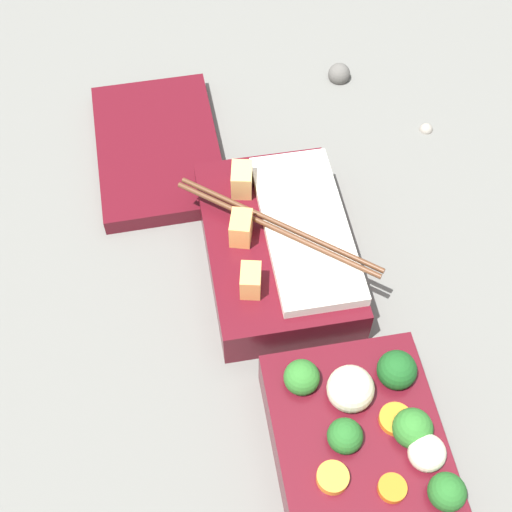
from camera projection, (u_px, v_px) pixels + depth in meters
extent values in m
plane|color=slate|center=(328.00, 355.00, 0.67)|extent=(3.00, 3.00, 0.00)
cube|color=#510F19|center=(366.00, 469.00, 0.58)|extent=(0.21, 0.14, 0.05)
sphere|color=#2D7028|center=(412.00, 428.00, 0.57)|extent=(0.03, 0.03, 0.03)
sphere|color=#19511E|center=(397.00, 370.00, 0.60)|extent=(0.03, 0.03, 0.03)
sphere|color=#236023|center=(345.00, 436.00, 0.57)|extent=(0.03, 0.03, 0.03)
sphere|color=#2D7028|center=(302.00, 377.00, 0.60)|extent=(0.03, 0.03, 0.03)
sphere|color=#236023|center=(447.00, 492.00, 0.54)|extent=(0.03, 0.03, 0.03)
cylinder|color=orange|center=(396.00, 419.00, 0.58)|extent=(0.03, 0.03, 0.01)
cylinder|color=orange|center=(392.00, 488.00, 0.55)|extent=(0.03, 0.03, 0.01)
cylinder|color=orange|center=(333.00, 478.00, 0.55)|extent=(0.03, 0.03, 0.01)
sphere|color=beige|center=(427.00, 453.00, 0.56)|extent=(0.03, 0.03, 0.03)
sphere|color=beige|center=(354.00, 388.00, 0.59)|extent=(0.04, 0.04, 0.04)
cube|color=#510F19|center=(276.00, 248.00, 0.71)|extent=(0.21, 0.14, 0.05)
cube|color=silver|center=(306.00, 227.00, 0.69)|extent=(0.19, 0.08, 0.01)
cube|color=#F4A356|center=(251.00, 280.00, 0.65)|extent=(0.03, 0.02, 0.03)
cube|color=#F4A356|center=(241.00, 228.00, 0.68)|extent=(0.03, 0.03, 0.03)
cube|color=#EAB266|center=(242.00, 180.00, 0.71)|extent=(0.03, 0.03, 0.03)
cylinder|color=#56331E|center=(279.00, 224.00, 0.68)|extent=(0.14, 0.17, 0.01)
cylinder|color=#56331E|center=(276.00, 229.00, 0.68)|extent=(0.14, 0.17, 0.01)
cube|color=#510F19|center=(158.00, 148.00, 0.80)|extent=(0.21, 0.14, 0.02)
sphere|color=gray|center=(427.00, 127.00, 0.83)|extent=(0.02, 0.02, 0.02)
sphere|color=#595651|center=(339.00, 74.00, 0.88)|extent=(0.03, 0.03, 0.03)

